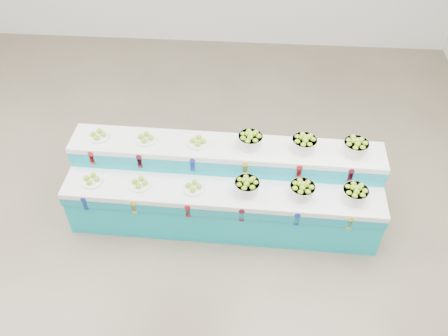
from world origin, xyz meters
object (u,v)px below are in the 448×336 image
at_px(basket_lower_left, 247,186).
at_px(display_stand, 224,189).
at_px(plate_upper_mid, 146,138).
at_px(basket_upper_right, 356,147).

bearing_deg(basket_lower_left, display_stand, 139.57).
height_order(plate_upper_mid, basket_upper_right, basket_upper_right).
distance_m(basket_lower_left, plate_upper_mid, 1.39).
relative_size(display_stand, plate_upper_mid, 14.56).
xyz_separation_m(display_stand, basket_lower_left, (0.29, -0.25, 0.32)).
xyz_separation_m(plate_upper_mid, basket_upper_right, (2.53, -0.05, 0.06)).
height_order(basket_lower_left, basket_upper_right, basket_upper_right).
bearing_deg(basket_upper_right, display_stand, -172.33).
bearing_deg(plate_upper_mid, basket_lower_left, -21.68).
bearing_deg(basket_upper_right, basket_lower_left, -160.11).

